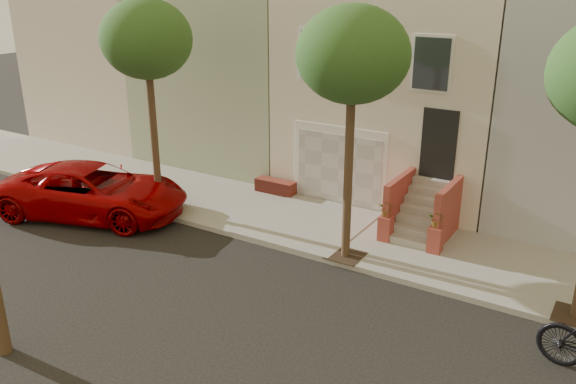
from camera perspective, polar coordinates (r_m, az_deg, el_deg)
The scene contains 6 objects.
ground at distance 13.17m, azimuth -6.28°, elevation -12.15°, with size 90.00×90.00×0.00m, color black.
sidewalk at distance 17.13m, azimuth 4.71°, elevation -3.73°, with size 40.00×3.70×0.15m, color gray.
house_row at distance 21.31m, azimuth 12.34°, elevation 10.71°, with size 33.10×11.70×7.00m.
tree_left at distance 17.80m, azimuth -13.52°, elevation 14.04°, with size 2.70×2.57×6.30m.
tree_mid at distance 14.02m, azimuth 6.27°, elevation 12.89°, with size 2.70×2.57×6.30m.
pickup_truck at distance 19.01m, azimuth -18.33°, elevation 0.10°, with size 2.65×5.76×1.60m, color #970002.
Camera 1 is at (7.00, -8.64, 7.06)m, focal length 36.81 mm.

